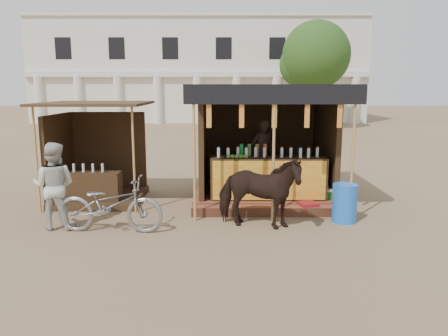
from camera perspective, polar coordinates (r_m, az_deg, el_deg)
ground at (r=7.64m, az=0.01°, el=-10.34°), size 120.00×120.00×0.00m
main_stall at (r=10.69m, az=5.34°, el=1.33°), size 3.60×3.61×2.78m
secondary_stall at (r=11.01m, az=-16.73°, el=0.27°), size 2.40×2.40×2.38m
cow at (r=8.48m, az=4.54°, el=-3.22°), size 1.83×1.18×1.43m
motorbike at (r=8.56m, az=-14.70°, el=-4.66°), size 2.07×0.84×1.07m
bystander at (r=9.03m, az=-21.31°, el=-2.20°), size 0.83×0.66×1.69m
blue_barrel at (r=9.27m, az=15.46°, el=-4.43°), size 0.57×0.57×0.79m
red_crate at (r=9.68m, az=10.89°, el=-5.20°), size 0.46×0.46×0.27m
cooler at (r=10.31m, az=12.81°, el=-3.73°), size 0.69×0.51×0.46m
background_building at (r=37.16m, az=-3.20°, el=12.40°), size 26.00×7.45×8.18m
tree at (r=29.92m, az=11.50°, el=13.94°), size 4.50×4.40×7.00m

